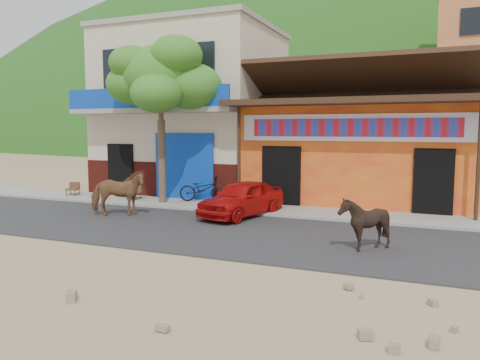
# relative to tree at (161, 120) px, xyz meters

# --- Properties ---
(ground) EXTENTS (120.00, 120.00, 0.00)m
(ground) POSITION_rel_tree_xyz_m (4.60, -5.80, -3.12)
(ground) COLOR #9E825B
(ground) RESTS_ON ground
(road) EXTENTS (60.00, 5.00, 0.04)m
(road) POSITION_rel_tree_xyz_m (4.60, -3.30, -3.10)
(road) COLOR #28282B
(road) RESTS_ON ground
(sidewalk) EXTENTS (60.00, 2.00, 0.12)m
(sidewalk) POSITION_rel_tree_xyz_m (4.60, 0.20, -3.06)
(sidewalk) COLOR gray
(sidewalk) RESTS_ON ground
(dance_club) EXTENTS (8.00, 6.00, 3.60)m
(dance_club) POSITION_rel_tree_xyz_m (6.60, 4.20, -1.32)
(dance_club) COLOR orange
(dance_club) RESTS_ON ground
(cafe_building) EXTENTS (7.00, 6.00, 7.00)m
(cafe_building) POSITION_rel_tree_xyz_m (-0.90, 4.20, 0.38)
(cafe_building) COLOR beige
(cafe_building) RESTS_ON ground
(hillside) EXTENTS (100.00, 40.00, 24.00)m
(hillside) POSITION_rel_tree_xyz_m (4.60, 64.20, 8.88)
(hillside) COLOR #194C14
(hillside) RESTS_ON ground
(tree) EXTENTS (3.00, 3.00, 6.00)m
(tree) POSITION_rel_tree_xyz_m (0.00, 0.00, 0.00)
(tree) COLOR #2D721E
(tree) RESTS_ON sidewalk
(cow_tan) EXTENTS (1.92, 1.50, 1.47)m
(cow_tan) POSITION_rel_tree_xyz_m (-0.08, -2.54, -2.34)
(cow_tan) COLOR brown
(cow_tan) RESTS_ON road
(cow_dark) EXTENTS (1.19, 1.08, 1.24)m
(cow_dark) POSITION_rel_tree_xyz_m (7.78, -3.88, -2.46)
(cow_dark) COLOR black
(cow_dark) RESTS_ON road
(red_car) EXTENTS (2.12, 3.60, 1.15)m
(red_car) POSITION_rel_tree_xyz_m (3.60, -1.07, -2.51)
(red_car) COLOR #B10D0C
(red_car) RESTS_ON road
(scooter) EXTENTS (1.87, 1.17, 0.93)m
(scooter) POSITION_rel_tree_xyz_m (1.29, 0.75, -2.54)
(scooter) COLOR black
(scooter) RESTS_ON sidewalk
(cafe_chair_left) EXTENTS (0.56, 0.56, 0.96)m
(cafe_chair_left) POSITION_rel_tree_xyz_m (-4.40, 0.21, -2.52)
(cafe_chair_left) COLOR #4E301A
(cafe_chair_left) RESTS_ON sidewalk
(cafe_chair_right) EXTENTS (0.47, 0.47, 1.00)m
(cafe_chair_right) POSITION_rel_tree_xyz_m (-1.40, 0.19, -2.50)
(cafe_chair_right) COLOR #53281B
(cafe_chair_right) RESTS_ON sidewalk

